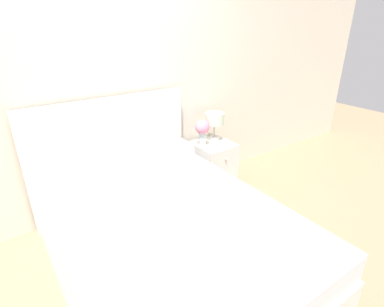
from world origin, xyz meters
name	(u,v)px	position (x,y,z in m)	size (l,w,h in m)	color
ground_plane	(118,205)	(0.00, 0.00, 0.00)	(12.00, 12.00, 0.00)	tan
wall_back	(101,82)	(0.00, 0.07, 1.30)	(8.00, 0.06, 2.60)	silver
bed	(164,233)	(0.00, -1.01, 0.29)	(1.58, 2.17, 1.17)	white
nightstand	(213,164)	(1.11, -0.23, 0.27)	(0.41, 0.45, 0.53)	white
table_lamp	(215,120)	(1.17, -0.16, 0.78)	(0.22, 0.22, 0.33)	white
flower_vase	(203,129)	(0.97, -0.20, 0.72)	(0.16, 0.16, 0.29)	silver
teacup	(217,144)	(1.09, -0.32, 0.56)	(0.10, 0.10, 0.06)	white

